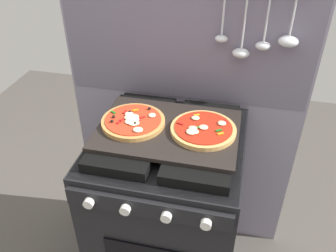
{
  "coord_description": "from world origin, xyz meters",
  "views": [
    {
      "loc": [
        0.25,
        -1.09,
        1.7
      ],
      "look_at": [
        0.0,
        0.0,
        0.93
      ],
      "focal_mm": 37.99,
      "sensor_mm": 36.0,
      "label": 1
    }
  ],
  "objects": [
    {
      "name": "pizza_right",
      "position": [
        0.13,
        0.01,
        0.93
      ],
      "size": [
        0.25,
        0.25,
        0.03
      ],
      "color": "tan",
      "rests_on": "baking_tray"
    },
    {
      "name": "stove",
      "position": [
        -0.0,
        -0.0,
        0.45
      ],
      "size": [
        0.6,
        0.64,
        0.9
      ],
      "color": "black",
      "rests_on": "ground_plane"
    },
    {
      "name": "baking_tray",
      "position": [
        0.0,
        0.0,
        0.91
      ],
      "size": [
        0.54,
        0.38,
        0.02
      ],
      "primitive_type": "cube",
      "color": "black",
      "rests_on": "stove"
    },
    {
      "name": "pizza_left",
      "position": [
        -0.14,
        -0.0,
        0.93
      ],
      "size": [
        0.25,
        0.25,
        0.03
      ],
      "color": "#C18947",
      "rests_on": "baking_tray"
    },
    {
      "name": "kitchen_backsplash",
      "position": [
        0.0,
        0.33,
        0.79
      ],
      "size": [
        1.1,
        0.09,
        1.55
      ],
      "color": "gray",
      "rests_on": "ground_plane"
    }
  ]
}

